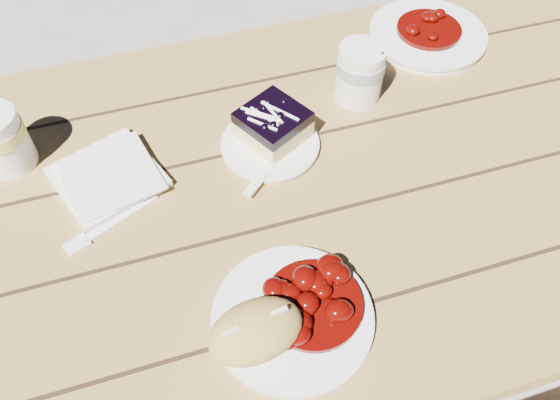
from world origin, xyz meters
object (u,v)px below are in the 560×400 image
object	(u,v)px
coffee_cup	(360,73)
second_cup	(1,140)
main_plate	(293,318)
blueberry_cake	(273,124)
bread_roll	(256,331)
second_plate	(427,35)
picnic_table	(232,249)
dessert_plate	(270,145)

from	to	relation	value
coffee_cup	second_cup	distance (m)	0.60
main_plate	coffee_cup	xyz separation A→B (m)	(0.25, 0.38, 0.04)
main_plate	blueberry_cake	distance (m)	0.33
main_plate	bread_roll	size ratio (longest dim) A/B	1.71
main_plate	coffee_cup	bearing A→B (deg)	57.23
coffee_cup	second_plate	world-z (taller)	coffee_cup
picnic_table	bread_roll	bearing A→B (deg)	-94.29
blueberry_cake	main_plate	bearing A→B (deg)	-130.68
second_cup	bread_roll	bearing A→B (deg)	-54.89
picnic_table	second_cup	distance (m)	0.42
picnic_table	main_plate	bearing A→B (deg)	-81.26
blueberry_cake	second_cup	bearing A→B (deg)	141.14
picnic_table	coffee_cup	world-z (taller)	coffee_cup
main_plate	second_cup	distance (m)	0.54
blueberry_cake	coffee_cup	world-z (taller)	coffee_cup
bread_roll	second_cup	distance (m)	0.52
second_plate	second_cup	distance (m)	0.81
bread_roll	picnic_table	bearing A→B (deg)	85.71
second_cup	dessert_plate	bearing A→B (deg)	-12.77
main_plate	dessert_plate	xyz separation A→B (m)	(0.06, 0.31, -0.00)
dessert_plate	second_plate	bearing A→B (deg)	26.21
dessert_plate	second_plate	size ratio (longest dim) A/B	0.70
second_plate	second_cup	bearing A→B (deg)	-173.18
main_plate	bread_roll	world-z (taller)	bread_roll
main_plate	picnic_table	bearing A→B (deg)	98.74
picnic_table	second_plate	distance (m)	0.58
dessert_plate	coffee_cup	bearing A→B (deg)	21.98
main_plate	second_cup	bearing A→B (deg)	131.17
bread_roll	dessert_plate	world-z (taller)	bread_roll
picnic_table	main_plate	size ratio (longest dim) A/B	9.57
blueberry_cake	coffee_cup	distance (m)	0.19
picnic_table	blueberry_cake	bearing A→B (deg)	40.29
main_plate	second_cup	world-z (taller)	second_cup
picnic_table	dessert_plate	xyz separation A→B (m)	(0.10, 0.08, 0.17)
dessert_plate	second_cup	bearing A→B (deg)	167.23
bread_roll	blueberry_cake	xyz separation A→B (m)	(0.13, 0.34, -0.01)
main_plate	bread_roll	bearing A→B (deg)	-160.02
dessert_plate	blueberry_cake	size ratio (longest dim) A/B	1.21
dessert_plate	coffee_cup	world-z (taller)	coffee_cup
second_plate	picnic_table	bearing A→B (deg)	-151.17
second_plate	main_plate	bearing A→B (deg)	-131.77
coffee_cup	second_plate	distance (m)	0.23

